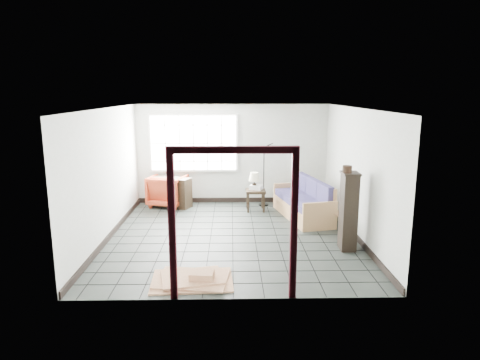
{
  "coord_description": "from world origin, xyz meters",
  "views": [
    {
      "loc": [
        -0.02,
        -8.41,
        2.92
      ],
      "look_at": [
        0.16,
        0.3,
        1.11
      ],
      "focal_mm": 32.0,
      "sensor_mm": 36.0,
      "label": 1
    }
  ],
  "objects_px": {
    "side_table": "(256,193)",
    "tall_shelf": "(349,211)",
    "futon_sofa": "(305,204)",
    "armchair": "(168,189)"
  },
  "relations": [
    {
      "from": "side_table",
      "to": "tall_shelf",
      "type": "bearing_deg",
      "value": -59.92
    },
    {
      "from": "futon_sofa",
      "to": "side_table",
      "type": "distance_m",
      "value": 1.3
    },
    {
      "from": "futon_sofa",
      "to": "armchair",
      "type": "distance_m",
      "value": 3.56
    },
    {
      "from": "armchair",
      "to": "futon_sofa",
      "type": "bearing_deg",
      "value": 177.29
    },
    {
      "from": "futon_sofa",
      "to": "side_table",
      "type": "relative_size",
      "value": 4.14
    },
    {
      "from": "futon_sofa",
      "to": "side_table",
      "type": "xyz_separation_m",
      "value": [
        -1.13,
        0.62,
        0.1
      ]
    },
    {
      "from": "armchair",
      "to": "tall_shelf",
      "type": "bearing_deg",
      "value": 155.5
    },
    {
      "from": "futon_sofa",
      "to": "tall_shelf",
      "type": "height_order",
      "value": "tall_shelf"
    },
    {
      "from": "futon_sofa",
      "to": "armchair",
      "type": "bearing_deg",
      "value": 149.79
    },
    {
      "from": "armchair",
      "to": "side_table",
      "type": "distance_m",
      "value": 2.3
    }
  ]
}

